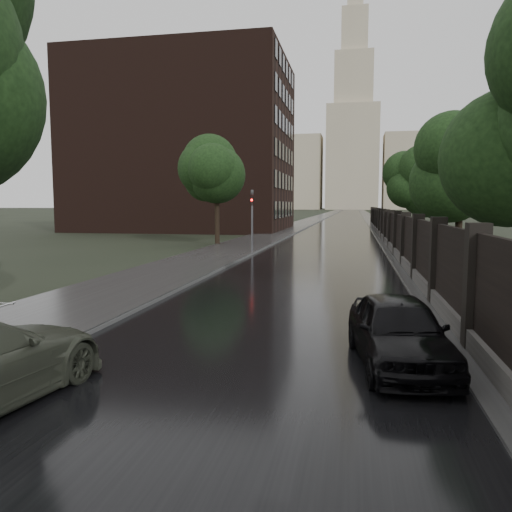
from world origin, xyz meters
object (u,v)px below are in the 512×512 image
object	(u,v)px
tree_left_far	(217,175)
tree_right_c	(418,183)
car_right_near	(399,331)
tree_right_b	(461,169)
traffic_light	(252,215)

from	to	relation	value
tree_left_far	tree_right_c	world-z (taller)	tree_left_far
car_right_near	tree_right_b	bearing A→B (deg)	68.50
tree_left_far	car_right_near	size ratio (longest dim) A/B	1.85
tree_left_far	tree_right_b	xyz separation A→B (m)	(15.50, -8.00, -0.29)
tree_left_far	traffic_light	world-z (taller)	tree_left_far
car_right_near	tree_right_c	bearing A→B (deg)	75.29
tree_left_far	tree_right_c	xyz separation A→B (m)	(15.50, 10.00, -0.29)
tree_right_c	car_right_near	xyz separation A→B (m)	(-4.56, -36.36, -4.27)
tree_right_c	car_right_near	world-z (taller)	tree_right_c
tree_left_far	traffic_light	size ratio (longest dim) A/B	1.85
tree_right_b	tree_right_c	size ratio (longest dim) A/B	1.00
tree_left_far	car_right_near	distance (m)	28.91
tree_left_far	car_right_near	bearing A→B (deg)	-67.46
traffic_light	tree_left_far	bearing A→B (deg)	126.47
car_right_near	tree_left_far	bearing A→B (deg)	104.98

